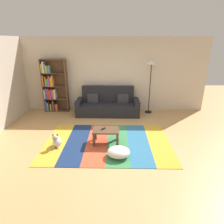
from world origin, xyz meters
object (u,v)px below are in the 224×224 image
at_px(dog, 57,141).
at_px(tv_remote, 103,129).
at_px(standing_lamp, 151,69).
at_px(pouf, 119,152).
at_px(coffee_table, 106,132).
at_px(bookshelf, 52,88).
at_px(couch, 108,105).

distance_m(dog, tv_remote, 1.23).
bearing_deg(standing_lamp, pouf, -110.88).
bearing_deg(coffee_table, bookshelf, 130.66).
bearing_deg(pouf, tv_remote, 120.07).
distance_m(couch, standing_lamp, 2.00).
bearing_deg(tv_remote, pouf, -21.73).
bearing_deg(bookshelf, standing_lamp, -1.37).
bearing_deg(couch, coffee_table, -88.84).
bearing_deg(couch, pouf, -82.61).
distance_m(coffee_table, standing_lamp, 3.09).
height_order(coffee_table, tv_remote, tv_remote).
relative_size(coffee_table, tv_remote, 4.50).
bearing_deg(bookshelf, pouf, -51.98).
xyz_separation_m(bookshelf, tv_remote, (2.05, -2.44, -0.50)).
relative_size(pouf, dog, 1.34).
bearing_deg(dog, pouf, -15.50).
height_order(pouf, tv_remote, tv_remote).
height_order(pouf, dog, dog).
xyz_separation_m(pouf, dog, (-1.57, 0.44, 0.03)).
height_order(coffee_table, standing_lamp, standing_lamp).
distance_m(coffee_table, tv_remote, 0.11).
bearing_deg(bookshelf, couch, -7.74).
bearing_deg(tv_remote, coffee_table, 20.36).
relative_size(couch, bookshelf, 1.16).
xyz_separation_m(couch, coffee_table, (0.04, -2.18, -0.02)).
xyz_separation_m(bookshelf, standing_lamp, (3.60, -0.09, 0.71)).
bearing_deg(bookshelf, dog, -72.04).
bearing_deg(pouf, couch, 97.39).
distance_m(couch, dog, 2.70).
relative_size(standing_lamp, tv_remote, 12.85).
relative_size(bookshelf, coffee_table, 2.88).
distance_m(couch, tv_remote, 2.16).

